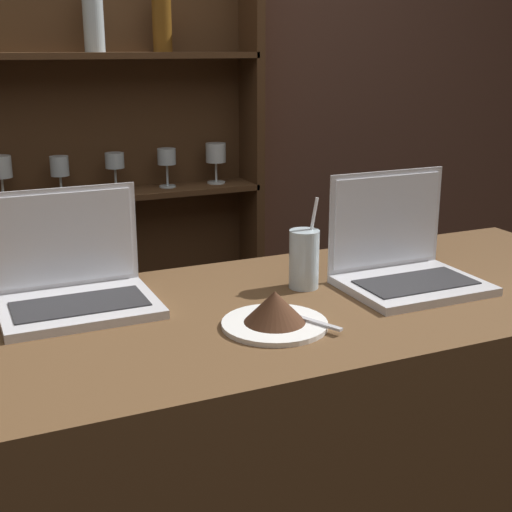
{
  "coord_description": "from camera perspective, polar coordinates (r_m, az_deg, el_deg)",
  "views": [
    {
      "loc": [
        -0.48,
        -0.92,
        1.47
      ],
      "look_at": [
        0.09,
        0.36,
        1.06
      ],
      "focal_mm": 50.0,
      "sensor_mm": 36.0,
      "label": 1
    }
  ],
  "objects": [
    {
      "name": "water_glass",
      "position": [
        1.56,
        3.87,
        -0.23
      ],
      "size": [
        0.07,
        0.07,
        0.2
      ],
      "color": "silver",
      "rests_on": "bar_counter"
    },
    {
      "name": "back_wall",
      "position": [
        2.52,
        -13.54,
        13.19
      ],
      "size": [
        7.0,
        0.06,
        2.7
      ],
      "color": "#4C3328",
      "rests_on": "ground_plane"
    },
    {
      "name": "cake_plate",
      "position": [
        1.35,
        1.53,
        -4.53
      ],
      "size": [
        0.2,
        0.2,
        0.07
      ],
      "color": "white",
      "rests_on": "bar_counter"
    },
    {
      "name": "back_shelf",
      "position": [
        2.49,
        -13.29,
        3.73
      ],
      "size": [
        1.2,
        0.18,
        1.81
      ],
      "color": "#472D19",
      "rests_on": "ground_plane"
    },
    {
      "name": "laptop_near",
      "position": [
        1.5,
        -14.37,
        -2.02
      ],
      "size": [
        0.31,
        0.23,
        0.23
      ],
      "color": "silver",
      "rests_on": "bar_counter"
    },
    {
      "name": "laptop_far",
      "position": [
        1.62,
        11.67,
        -0.37
      ],
      "size": [
        0.3,
        0.23,
        0.24
      ],
      "color": "silver",
      "rests_on": "bar_counter"
    }
  ]
}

